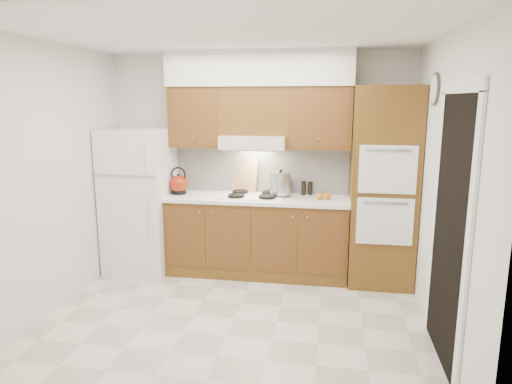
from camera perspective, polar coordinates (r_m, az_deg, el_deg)
floor at (r=4.53m, az=-2.71°, el=-15.50°), size 3.60×3.60×0.00m
ceiling at (r=4.08m, az=-3.07°, el=19.16°), size 3.60×3.60×0.00m
wall_back at (r=5.56m, az=0.40°, el=3.68°), size 3.60×0.02×2.60m
wall_left at (r=4.82m, az=-24.30°, el=1.45°), size 0.02×3.00×2.60m
wall_right at (r=4.12m, az=22.37°, el=0.06°), size 0.02×3.00×2.60m
fridge at (r=5.69m, az=-14.30°, el=-1.00°), size 0.75×0.72×1.72m
base_cabinets at (r=5.45m, az=0.15°, el=-5.63°), size 2.11×0.60×0.90m
countertop at (r=5.33m, az=0.14°, el=-0.83°), size 2.13×0.62×0.04m
backsplash at (r=5.56m, az=0.63°, el=2.84°), size 2.11×0.03×0.56m
oven_cabinet at (r=5.24m, az=15.57°, el=0.56°), size 0.70×0.65×2.20m
upper_cab_left at (r=5.51m, az=-7.32°, el=9.26°), size 0.63×0.33×0.70m
upper_cab_right at (r=5.29m, az=7.90°, el=9.15°), size 0.73×0.33×0.70m
range_hood at (r=5.32m, az=-0.25°, el=6.30°), size 0.75×0.45×0.15m
upper_cab_over_hood at (r=5.36m, az=-0.14°, el=10.09°), size 0.75×0.33×0.55m
soffit at (r=5.34m, az=0.38°, el=15.18°), size 2.13×0.36×0.40m
cooktop at (r=5.35m, az=-0.36°, el=-0.49°), size 0.74×0.50×0.01m
doorway at (r=3.85m, az=23.05°, el=-4.60°), size 0.02×0.90×2.10m
wall_clock at (r=4.59m, az=21.48°, el=11.89°), size 0.02×0.30×0.30m
kettle at (r=5.54m, az=-9.65°, el=0.96°), size 0.23×0.23×0.22m
cutting_board at (r=5.57m, az=-1.42°, el=2.02°), size 0.34×0.19×0.43m
stock_pot at (r=5.32m, az=3.07°, el=1.09°), size 0.25×0.25×0.25m
condiment_a at (r=5.52m, az=3.96°, el=0.72°), size 0.07×0.07×0.18m
condiment_b at (r=5.44m, az=5.96°, el=0.52°), size 0.07×0.07×0.17m
condiment_c at (r=5.48m, az=6.79°, el=0.49°), size 0.07×0.07×0.16m
orange_near at (r=5.24m, az=8.96°, el=-0.54°), size 0.09×0.09×0.07m
orange_far at (r=5.20m, az=7.96°, el=-0.55°), size 0.09×0.09×0.08m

